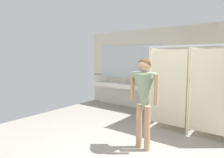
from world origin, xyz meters
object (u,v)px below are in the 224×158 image
object	(u,v)px
person_standing	(144,92)
soap_dispenser	(152,82)
paper_cup	(145,84)
handbag	(141,82)

from	to	relation	value
person_standing	soap_dispenser	distance (m)	2.69
soap_dispenser	paper_cup	size ratio (longest dim) A/B	2.16
handbag	paper_cup	xyz separation A→B (m)	(0.10, 0.02, -0.06)
person_standing	handbag	size ratio (longest dim) A/B	4.90
soap_dispenser	paper_cup	xyz separation A→B (m)	(-0.11, -0.27, -0.05)
soap_dispenser	person_standing	bearing A→B (deg)	-67.64
paper_cup	person_standing	bearing A→B (deg)	-62.92
person_standing	handbag	distance (m)	2.52
soap_dispenser	handbag	bearing A→B (deg)	-125.70
person_standing	paper_cup	world-z (taller)	person_standing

